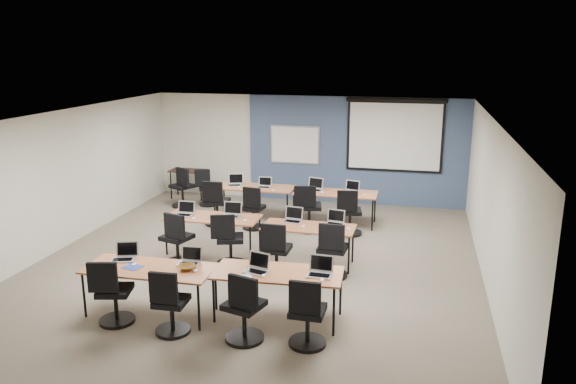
% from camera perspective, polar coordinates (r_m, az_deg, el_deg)
% --- Properties ---
extents(floor, '(8.00, 9.00, 0.02)m').
position_cam_1_polar(floor, '(10.55, -3.02, -7.06)').
color(floor, '#6B6354').
rests_on(floor, ground).
extents(ceiling, '(8.00, 9.00, 0.02)m').
position_cam_1_polar(ceiling, '(9.88, -3.23, 7.65)').
color(ceiling, white).
rests_on(ceiling, ground).
extents(wall_back, '(8.00, 0.04, 2.70)m').
position_cam_1_polar(wall_back, '(14.41, 1.94, 4.41)').
color(wall_back, beige).
rests_on(wall_back, ground).
extents(wall_front, '(8.00, 0.04, 2.70)m').
position_cam_1_polar(wall_front, '(6.19, -15.11, -10.13)').
color(wall_front, beige).
rests_on(wall_front, ground).
extents(wall_left, '(0.04, 9.00, 2.70)m').
position_cam_1_polar(wall_left, '(11.88, -21.98, 1.16)').
color(wall_left, beige).
rests_on(wall_left, ground).
extents(wall_right, '(0.04, 9.00, 2.70)m').
position_cam_1_polar(wall_right, '(9.82, 19.90, -1.29)').
color(wall_right, beige).
rests_on(wall_right, ground).
extents(blue_accent_panel, '(5.50, 0.04, 2.70)m').
position_cam_1_polar(blue_accent_panel, '(14.19, 6.88, 4.15)').
color(blue_accent_panel, '#3D5977').
rests_on(blue_accent_panel, wall_back).
extents(whiteboard, '(1.28, 0.03, 0.98)m').
position_cam_1_polar(whiteboard, '(14.38, 0.70, 4.80)').
color(whiteboard, '#ABB0B8').
rests_on(whiteboard, wall_back).
extents(projector_screen, '(2.40, 0.10, 1.82)m').
position_cam_1_polar(projector_screen, '(13.97, 10.81, 6.06)').
color(projector_screen, black).
rests_on(projector_screen, wall_back).
extents(training_table_front_left, '(1.92, 0.80, 0.73)m').
position_cam_1_polar(training_table_front_left, '(8.59, -13.90, -7.72)').
color(training_table_front_left, '#A17045').
rests_on(training_table_front_left, floor).
extents(training_table_front_right, '(1.87, 0.78, 0.73)m').
position_cam_1_polar(training_table_front_right, '(8.19, -1.03, -8.40)').
color(training_table_front_right, olive).
rests_on(training_table_front_right, floor).
extents(training_table_mid_left, '(1.80, 0.75, 0.73)m').
position_cam_1_polar(training_table_mid_left, '(10.85, -7.65, -2.73)').
color(training_table_mid_left, brown).
rests_on(training_table_mid_left, floor).
extents(training_table_mid_right, '(1.67, 0.70, 0.73)m').
position_cam_1_polar(training_table_mid_right, '(10.19, 2.11, -3.77)').
color(training_table_mid_right, '#A16441').
rests_on(training_table_mid_right, floor).
extents(training_table_back_left, '(1.85, 0.77, 0.73)m').
position_cam_1_polar(training_table_back_left, '(13.06, -3.45, 0.35)').
color(training_table_back_left, '#A1673B').
rests_on(training_table_back_left, floor).
extents(training_table_back_right, '(1.85, 0.77, 0.73)m').
position_cam_1_polar(training_table_back_right, '(12.58, 4.83, -0.23)').
color(training_table_back_right, '#9B653F').
rests_on(training_table_back_right, floor).
extents(laptop_0, '(0.34, 0.29, 0.25)m').
position_cam_1_polar(laptop_0, '(8.98, -16.26, -6.19)').
color(laptop_0, silver).
rests_on(laptop_0, training_table_front_left).
extents(mouse_0, '(0.09, 0.11, 0.04)m').
position_cam_1_polar(mouse_0, '(8.72, -15.38, -7.11)').
color(mouse_0, white).
rests_on(mouse_0, training_table_front_left).
extents(task_chair_0, '(0.51, 0.51, 0.99)m').
position_cam_1_polar(task_chair_0, '(8.53, -17.40, -10.17)').
color(task_chair_0, black).
rests_on(task_chair_0, floor).
extents(laptop_1, '(0.32, 0.27, 0.24)m').
position_cam_1_polar(laptop_1, '(8.59, -9.95, -6.78)').
color(laptop_1, '#B1B1B1').
rests_on(laptop_1, training_table_front_left).
extents(mouse_1, '(0.07, 0.10, 0.04)m').
position_cam_1_polar(mouse_1, '(8.30, -9.38, -7.88)').
color(mouse_1, white).
rests_on(mouse_1, training_table_front_left).
extents(task_chair_1, '(0.49, 0.49, 0.97)m').
position_cam_1_polar(task_chair_1, '(8.05, -11.91, -11.42)').
color(task_chair_1, black).
rests_on(task_chair_1, floor).
extents(laptop_2, '(0.34, 0.29, 0.26)m').
position_cam_1_polar(laptop_2, '(8.19, -3.12, -7.62)').
color(laptop_2, silver).
rests_on(laptop_2, training_table_front_right).
extents(mouse_2, '(0.06, 0.10, 0.03)m').
position_cam_1_polar(mouse_2, '(8.03, -2.55, -8.49)').
color(mouse_2, white).
rests_on(mouse_2, training_table_front_right).
extents(task_chair_2, '(0.54, 0.54, 1.01)m').
position_cam_1_polar(task_chair_2, '(7.71, -4.49, -12.17)').
color(task_chair_2, black).
rests_on(task_chair_2, floor).
extents(laptop_3, '(0.35, 0.30, 0.26)m').
position_cam_1_polar(laptop_3, '(8.08, 3.29, -7.95)').
color(laptop_3, '#B4B4B8').
rests_on(laptop_3, training_table_front_right).
extents(mouse_3, '(0.07, 0.10, 0.03)m').
position_cam_1_polar(mouse_3, '(7.89, 3.47, -8.92)').
color(mouse_3, white).
rests_on(mouse_3, training_table_front_right).
extents(task_chair_3, '(0.51, 0.51, 0.99)m').
position_cam_1_polar(task_chair_3, '(7.58, 1.93, -12.70)').
color(task_chair_3, black).
rests_on(task_chair_3, floor).
extents(laptop_4, '(0.34, 0.29, 0.26)m').
position_cam_1_polar(laptop_4, '(11.02, -10.44, -1.98)').
color(laptop_4, silver).
rests_on(laptop_4, training_table_mid_left).
extents(mouse_4, '(0.08, 0.11, 0.04)m').
position_cam_1_polar(mouse_4, '(10.75, -9.55, -2.65)').
color(mouse_4, white).
rests_on(mouse_4, training_table_mid_left).
extents(task_chair_4, '(0.55, 0.54, 1.02)m').
position_cam_1_polar(task_chair_4, '(10.43, -11.24, -5.12)').
color(task_chair_4, black).
rests_on(task_chair_4, floor).
extents(laptop_5, '(0.35, 0.30, 0.27)m').
position_cam_1_polar(laptop_5, '(10.81, -5.77, -2.13)').
color(laptop_5, '#B4B3BD').
rests_on(laptop_5, training_table_mid_left).
extents(mouse_5, '(0.09, 0.11, 0.04)m').
position_cam_1_polar(mouse_5, '(10.49, -4.38, -2.92)').
color(mouse_5, white).
rests_on(mouse_5, training_table_mid_left).
extents(task_chair_5, '(0.55, 0.53, 1.01)m').
position_cam_1_polar(task_chair_5, '(10.26, -6.04, -5.27)').
color(task_chair_5, black).
rests_on(task_chair_5, floor).
extents(laptop_6, '(0.34, 0.29, 0.26)m').
position_cam_1_polar(laptop_6, '(10.45, 0.52, -2.65)').
color(laptop_6, '#B4B4B4').
rests_on(laptop_6, training_table_mid_right).
extents(mouse_6, '(0.07, 0.10, 0.03)m').
position_cam_1_polar(mouse_6, '(10.16, 1.57, -3.47)').
color(mouse_6, white).
rests_on(mouse_6, training_table_mid_right).
extents(task_chair_6, '(0.53, 0.53, 1.01)m').
position_cam_1_polar(task_chair_6, '(9.70, -1.26, -6.37)').
color(task_chair_6, black).
rests_on(task_chair_6, floor).
extents(laptop_7, '(0.33, 0.28, 0.25)m').
position_cam_1_polar(laptop_7, '(10.33, 4.83, -2.92)').
color(laptop_7, '#BBBBBB').
rests_on(laptop_7, training_table_mid_right).
extents(mouse_7, '(0.07, 0.10, 0.04)m').
position_cam_1_polar(mouse_7, '(10.06, 6.19, -3.73)').
color(mouse_7, white).
rests_on(mouse_7, training_table_mid_right).
extents(task_chair_7, '(0.54, 0.54, 1.02)m').
position_cam_1_polar(task_chair_7, '(9.72, 4.51, -6.35)').
color(task_chair_7, black).
rests_on(task_chair_7, floor).
extents(laptop_8, '(0.35, 0.30, 0.26)m').
position_cam_1_polar(laptop_8, '(13.22, -5.43, 0.96)').
color(laptop_8, '#AEADB7').
rests_on(laptop_8, training_table_back_left).
extents(mouse_8, '(0.08, 0.10, 0.03)m').
position_cam_1_polar(mouse_8, '(13.02, -4.97, 0.52)').
color(mouse_8, white).
rests_on(mouse_8, training_table_back_left).
extents(task_chair_8, '(0.56, 0.56, 1.04)m').
position_cam_1_polar(task_chair_8, '(12.61, -7.32, -1.46)').
color(task_chair_8, black).
rests_on(task_chair_8, floor).
extents(laptop_9, '(0.31, 0.26, 0.23)m').
position_cam_1_polar(laptop_9, '(12.97, -2.43, 0.73)').
color(laptop_9, '#BDBDBD').
rests_on(laptop_9, training_table_back_left).
extents(mouse_9, '(0.09, 0.12, 0.04)m').
position_cam_1_polar(mouse_9, '(12.64, -1.52, 0.15)').
color(mouse_9, white).
rests_on(mouse_9, training_table_back_left).
extents(task_chair_9, '(0.49, 0.49, 0.98)m').
position_cam_1_polar(task_chair_9, '(12.25, -3.58, -1.99)').
color(task_chair_9, black).
rests_on(task_chair_9, floor).
extents(laptop_10, '(0.36, 0.30, 0.27)m').
position_cam_1_polar(laptop_10, '(12.73, 2.76, 0.49)').
color(laptop_10, silver).
rests_on(laptop_10, training_table_back_right).
extents(mouse_10, '(0.08, 0.11, 0.04)m').
position_cam_1_polar(mouse_10, '(12.49, 3.48, -0.05)').
color(mouse_10, white).
rests_on(mouse_10, training_table_back_right).
extents(task_chair_10, '(0.58, 0.58, 1.05)m').
position_cam_1_polar(task_chair_10, '(12.08, 2.06, -2.04)').
color(task_chair_10, black).
rests_on(task_chair_10, floor).
extents(laptop_11, '(0.33, 0.28, 0.25)m').
position_cam_1_polar(laptop_11, '(12.63, 6.53, 0.28)').
color(laptop_11, silver).
rests_on(laptop_11, training_table_back_right).
extents(mouse_11, '(0.06, 0.09, 0.03)m').
position_cam_1_polar(mouse_11, '(12.38, 7.82, -0.30)').
color(mouse_11, white).
rests_on(mouse_11, training_table_back_right).
extents(task_chair_11, '(0.53, 0.53, 1.01)m').
position_cam_1_polar(task_chair_11, '(11.93, 6.24, -2.44)').
color(task_chair_11, black).
rests_on(task_chair_11, floor).
extents(blue_mousepad, '(0.31, 0.28, 0.01)m').
position_cam_1_polar(blue_mousepad, '(8.65, -15.51, -7.35)').
color(blue_mousepad, '#223897').
rests_on(blue_mousepad, training_table_front_left).
extents(snack_bowl, '(0.37, 0.37, 0.07)m').
position_cam_1_polar(snack_bowl, '(8.38, -10.23, -7.52)').
color(snack_bowl, brown).
rests_on(snack_bowl, training_table_front_left).
extents(snack_plate, '(0.22, 0.22, 0.01)m').
position_cam_1_polar(snack_plate, '(8.02, -4.36, -8.60)').
color(snack_plate, white).
rests_on(snack_plate, training_table_front_right).
extents(coffee_cup, '(0.07, 0.07, 0.05)m').
position_cam_1_polar(coffee_cup, '(8.09, -4.22, -8.11)').
color(coffee_cup, silver).
rests_on(coffee_cup, snack_plate).
extents(utility_table, '(0.96, 0.53, 0.75)m').
position_cam_1_polar(utility_table, '(14.97, -10.09, 1.88)').
color(utility_table, black).
rests_on(utility_table, floor).
extents(spare_chair_a, '(0.48, 0.47, 0.95)m').
position_cam_1_polar(spare_chair_a, '(14.20, -8.27, 0.15)').
color(spare_chair_a, black).
rests_on(spare_chair_a, floor).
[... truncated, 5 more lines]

